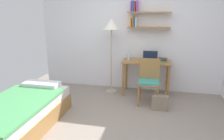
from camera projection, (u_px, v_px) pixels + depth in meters
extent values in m
plane|color=gray|center=(115.00, 132.00, 3.28)|extent=(5.28, 5.28, 0.00)
cube|color=white|center=(133.00, 34.00, 4.84)|extent=(4.40, 0.05, 2.60)
cube|color=#9E703D|center=(149.00, 28.00, 4.60)|extent=(0.92, 0.22, 0.02)
cube|color=orange|center=(131.00, 22.00, 4.67)|extent=(0.02, 0.16, 0.19)
cube|color=orange|center=(133.00, 21.00, 4.67)|extent=(0.03, 0.14, 0.23)
cube|color=#3384C6|center=(134.00, 22.00, 4.65)|extent=(0.02, 0.17, 0.20)
cube|color=silver|center=(136.00, 22.00, 4.63)|extent=(0.02, 0.18, 0.21)
cube|color=#9E703D|center=(149.00, 12.00, 4.51)|extent=(0.92, 0.22, 0.02)
cube|color=purple|center=(131.00, 6.00, 4.58)|extent=(0.03, 0.15, 0.22)
cube|color=#3384C6|center=(133.00, 6.00, 4.56)|extent=(0.02, 0.17, 0.23)
cube|color=#D13D38|center=(135.00, 7.00, 4.58)|extent=(0.03, 0.13, 0.21)
cube|color=purple|center=(137.00, 6.00, 4.56)|extent=(0.03, 0.14, 0.23)
cube|color=#9E703D|center=(19.00, 121.00, 3.33)|extent=(0.95, 1.90, 0.28)
cube|color=silver|center=(17.00, 108.00, 3.27)|extent=(0.91, 1.84, 0.16)
cube|color=#4C9E5B|center=(12.00, 105.00, 3.13)|extent=(0.97, 1.56, 0.04)
cube|color=white|center=(42.00, 85.00, 3.93)|extent=(0.66, 0.28, 0.10)
cube|color=#9E703D|center=(147.00, 62.00, 4.61)|extent=(1.04, 0.52, 0.03)
cylinder|color=#9E703D|center=(123.00, 80.00, 4.61)|extent=(0.06, 0.06, 0.73)
cylinder|color=#9E703D|center=(168.00, 83.00, 4.41)|extent=(0.06, 0.06, 0.73)
cylinder|color=#9E703D|center=(126.00, 74.00, 5.01)|extent=(0.06, 0.06, 0.73)
cylinder|color=#9E703D|center=(168.00, 77.00, 4.81)|extent=(0.06, 0.06, 0.73)
cube|color=#9E703D|center=(149.00, 83.00, 4.16)|extent=(0.43, 0.39, 0.03)
cube|color=teal|center=(149.00, 82.00, 4.16)|extent=(0.40, 0.36, 0.04)
cube|color=#9E703D|center=(150.00, 69.00, 4.26)|extent=(0.40, 0.04, 0.41)
cylinder|color=#9E703D|center=(139.00, 96.00, 4.11)|extent=(0.04, 0.04, 0.43)
cylinder|color=#9E703D|center=(157.00, 98.00, 4.04)|extent=(0.04, 0.04, 0.43)
cylinder|color=#9E703D|center=(140.00, 91.00, 4.41)|extent=(0.04, 0.04, 0.43)
cylinder|color=#9E703D|center=(157.00, 92.00, 4.34)|extent=(0.04, 0.04, 0.43)
cylinder|color=#B2A893|center=(111.00, 91.00, 4.94)|extent=(0.24, 0.24, 0.02)
cylinder|color=#B2A893|center=(111.00, 61.00, 4.75)|extent=(0.03, 0.03, 1.41)
cone|color=silver|center=(111.00, 24.00, 4.53)|extent=(0.36, 0.36, 0.22)
cube|color=black|center=(150.00, 61.00, 4.60)|extent=(0.32, 0.21, 0.01)
cube|color=black|center=(150.00, 55.00, 4.64)|extent=(0.32, 0.07, 0.20)
cube|color=black|center=(150.00, 56.00, 4.63)|extent=(0.28, 0.06, 0.16)
cylinder|color=silver|center=(129.00, 55.00, 4.71)|extent=(0.07, 0.07, 0.20)
cube|color=#4CA856|center=(162.00, 61.00, 4.56)|extent=(0.17, 0.24, 0.03)
cube|color=#333338|center=(162.00, 59.00, 4.54)|extent=(0.21, 0.25, 0.03)
cube|color=gray|center=(160.00, 103.00, 3.99)|extent=(0.30, 0.12, 0.29)
torus|color=gray|center=(160.00, 93.00, 3.94)|extent=(0.21, 0.02, 0.21)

